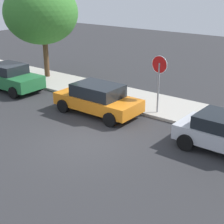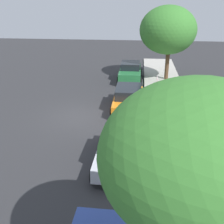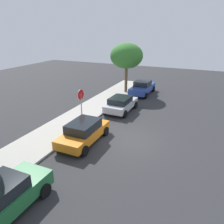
{
  "view_description": "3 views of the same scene",
  "coord_description": "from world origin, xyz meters",
  "px_view_note": "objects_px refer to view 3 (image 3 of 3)",
  "views": [
    {
      "loc": [
        8.34,
        -9.05,
        5.94
      ],
      "look_at": [
        0.14,
        1.68,
        0.76
      ],
      "focal_mm": 55.0,
      "sensor_mm": 36.0,
      "label": 1
    },
    {
      "loc": [
        15.16,
        3.32,
        6.81
      ],
      "look_at": [
        0.85,
        1.89,
        0.71
      ],
      "focal_mm": 45.0,
      "sensor_mm": 36.0,
      "label": 2
    },
    {
      "loc": [
        -12.35,
        -4.21,
        7.03
      ],
      "look_at": [
        0.85,
        1.72,
        1.45
      ],
      "focal_mm": 35.0,
      "sensor_mm": 36.0,
      "label": 3
    }
  ],
  "objects_px": {
    "parked_car_silver": "(121,104)",
    "parked_car_green": "(2,198)",
    "stop_sign": "(81,101)",
    "street_tree_near_corner": "(127,56)",
    "parked_car_blue": "(142,87)",
    "fire_hydrant": "(114,99)",
    "parked_car_orange": "(84,132)"
  },
  "relations": [
    {
      "from": "parked_car_silver",
      "to": "parked_car_green",
      "type": "height_order",
      "value": "parked_car_green"
    },
    {
      "from": "stop_sign",
      "to": "street_tree_near_corner",
      "type": "height_order",
      "value": "street_tree_near_corner"
    },
    {
      "from": "stop_sign",
      "to": "parked_car_silver",
      "type": "height_order",
      "value": "stop_sign"
    },
    {
      "from": "stop_sign",
      "to": "parked_car_silver",
      "type": "distance_m",
      "value": 4.46
    },
    {
      "from": "parked_car_green",
      "to": "parked_car_blue",
      "type": "distance_m",
      "value": 18.92
    },
    {
      "from": "stop_sign",
      "to": "street_tree_near_corner",
      "type": "distance_m",
      "value": 10.19
    },
    {
      "from": "fire_hydrant",
      "to": "parked_car_green",
      "type": "bearing_deg",
      "value": -173.56
    },
    {
      "from": "stop_sign",
      "to": "street_tree_near_corner",
      "type": "xyz_separation_m",
      "value": [
        9.95,
        0.17,
        2.19
      ]
    },
    {
      "from": "parked_car_green",
      "to": "stop_sign",
      "type": "bearing_deg",
      "value": 11.03
    },
    {
      "from": "parked_car_orange",
      "to": "parked_car_blue",
      "type": "xyz_separation_m",
      "value": [
        12.47,
        -0.2,
        0.01
      ]
    },
    {
      "from": "street_tree_near_corner",
      "to": "parked_car_orange",
      "type": "bearing_deg",
      "value": -171.97
    },
    {
      "from": "fire_hydrant",
      "to": "parked_car_blue",
      "type": "bearing_deg",
      "value": -23.47
    },
    {
      "from": "parked_car_silver",
      "to": "parked_car_blue",
      "type": "distance_m",
      "value": 6.18
    },
    {
      "from": "parked_car_silver",
      "to": "parked_car_green",
      "type": "bearing_deg",
      "value": -179.63
    },
    {
      "from": "parked_car_blue",
      "to": "fire_hydrant",
      "type": "bearing_deg",
      "value": 156.53
    },
    {
      "from": "parked_car_orange",
      "to": "parked_car_blue",
      "type": "height_order",
      "value": "parked_car_blue"
    },
    {
      "from": "parked_car_silver",
      "to": "parked_car_green",
      "type": "distance_m",
      "value": 12.74
    },
    {
      "from": "parked_car_silver",
      "to": "fire_hydrant",
      "type": "xyz_separation_m",
      "value": [
        2.18,
        1.6,
        -0.35
      ]
    },
    {
      "from": "street_tree_near_corner",
      "to": "fire_hydrant",
      "type": "bearing_deg",
      "value": -177.03
    },
    {
      "from": "street_tree_near_corner",
      "to": "fire_hydrant",
      "type": "distance_m",
      "value": 5.38
    },
    {
      "from": "stop_sign",
      "to": "parked_car_blue",
      "type": "distance_m",
      "value": 10.36
    },
    {
      "from": "parked_car_blue",
      "to": "street_tree_near_corner",
      "type": "distance_m",
      "value": 3.91
    },
    {
      "from": "parked_car_orange",
      "to": "street_tree_near_corner",
      "type": "distance_m",
      "value": 12.87
    },
    {
      "from": "parked_car_orange",
      "to": "parked_car_green",
      "type": "xyz_separation_m",
      "value": [
        -6.45,
        -0.15,
        0.02
      ]
    },
    {
      "from": "parked_car_silver",
      "to": "parked_car_green",
      "type": "relative_size",
      "value": 0.95
    },
    {
      "from": "parked_car_silver",
      "to": "parked_car_orange",
      "type": "bearing_deg",
      "value": 179.4
    },
    {
      "from": "parked_car_silver",
      "to": "fire_hydrant",
      "type": "height_order",
      "value": "parked_car_silver"
    },
    {
      "from": "stop_sign",
      "to": "parked_car_blue",
      "type": "bearing_deg",
      "value": -9.85
    },
    {
      "from": "parked_car_orange",
      "to": "parked_car_green",
      "type": "bearing_deg",
      "value": -178.68
    },
    {
      "from": "parked_car_silver",
      "to": "street_tree_near_corner",
      "type": "distance_m",
      "value": 7.14
    },
    {
      "from": "parked_car_green",
      "to": "street_tree_near_corner",
      "type": "xyz_separation_m",
      "value": [
        18.74,
        1.88,
        3.39
      ]
    },
    {
      "from": "parked_car_green",
      "to": "fire_hydrant",
      "type": "relative_size",
      "value": 5.76
    }
  ]
}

